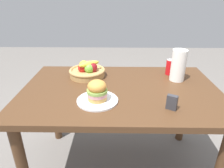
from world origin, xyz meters
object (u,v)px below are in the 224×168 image
plate (97,100)px  sandwich (97,90)px  napkin_holder (172,102)px  soda_can (170,67)px  paper_towel_roll (178,65)px  fruit_basket (87,71)px

plate → sandwich: size_ratio=1.97×
plate → sandwich: sandwich is taller
plate → napkin_holder: size_ratio=2.89×
sandwich → plate: bearing=0.0°
soda_can → paper_towel_roll: (0.03, -0.12, 0.06)m
soda_can → napkin_holder: bearing=-102.2°
plate → sandwich: bearing=0.0°
napkin_holder → plate: bearing=-161.2°
sandwich → soda_can: 0.73m
plate → sandwich: (0.00, 0.00, 0.07)m
fruit_basket → plate: bearing=-74.4°
sandwich → soda_can: size_ratio=1.05×
napkin_holder → soda_can: bearing=107.5°
plate → fruit_basket: bearing=105.6°
napkin_holder → paper_towel_roll: bearing=100.8°
soda_can → napkin_holder: (-0.12, -0.55, -0.02)m
plate → napkin_holder: bearing=-10.9°
plate → fruit_basket: (-0.11, 0.41, 0.04)m
plate → fruit_basket: fruit_basket is taller
fruit_basket → napkin_holder: 0.74m
soda_can → paper_towel_roll: size_ratio=0.53×
plate → sandwich: 0.07m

